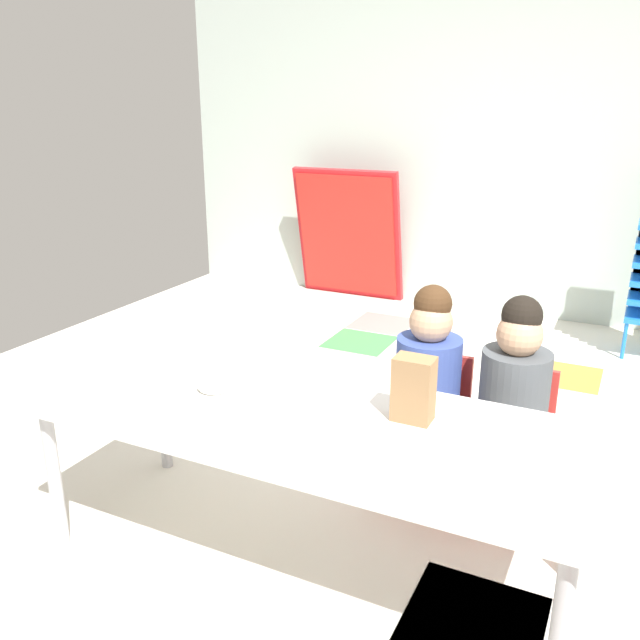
{
  "coord_description": "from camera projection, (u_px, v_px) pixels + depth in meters",
  "views": [
    {
      "loc": [
        0.77,
        -2.68,
        1.6
      ],
      "look_at": [
        -0.24,
        -0.62,
        0.84
      ],
      "focal_mm": 37.43,
      "sensor_mm": 36.0,
      "label": 1
    }
  ],
  "objects": [
    {
      "name": "ground_plane",
      "position": [
        426.0,
        463.0,
        3.11
      ],
      "size": [
        5.9,
        5.05,
        0.02
      ],
      "color": "silver"
    },
    {
      "name": "back_wall",
      "position": [
        538.0,
        153.0,
        4.88
      ],
      "size": [
        5.9,
        0.1,
        2.46
      ],
      "primitive_type": "cube",
      "color": "#B2C1B7",
      "rests_on": "ground_plane"
    },
    {
      "name": "craft_table",
      "position": [
        307.0,
        427.0,
        2.26
      ],
      "size": [
        1.93,
        0.75,
        0.59
      ],
      "color": "white",
      "rests_on": "ground_plane"
    },
    {
      "name": "seated_child_near_camera",
      "position": [
        429.0,
        374.0,
        2.67
      ],
      "size": [
        0.32,
        0.32,
        0.92
      ],
      "color": "red",
      "rests_on": "ground_plane"
    },
    {
      "name": "seated_child_middle_seat",
      "position": [
        515.0,
        390.0,
        2.53
      ],
      "size": [
        0.32,
        0.32,
        0.92
      ],
      "color": "red",
      "rests_on": "ground_plane"
    },
    {
      "name": "folded_activity_table",
      "position": [
        348.0,
        235.0,
        5.52
      ],
      "size": [
        0.9,
        0.29,
        1.09
      ],
      "color": "red",
      "rests_on": "ground_plane"
    },
    {
      "name": "paper_bag_brown",
      "position": [
        414.0,
        389.0,
        2.17
      ],
      "size": [
        0.13,
        0.09,
        0.22
      ],
      "primitive_type": "cube",
      "color": "#9E754C",
      "rests_on": "craft_table"
    },
    {
      "name": "paper_plate_near_edge",
      "position": [
        215.0,
        391.0,
        2.42
      ],
      "size": [
        0.18,
        0.18,
        0.01
      ],
      "primitive_type": "cylinder",
      "color": "white",
      "rests_on": "craft_table"
    },
    {
      "name": "paper_plate_center_table",
      "position": [
        287.0,
        424.0,
        2.17
      ],
      "size": [
        0.18,
        0.18,
        0.01
      ],
      "primitive_type": "cylinder",
      "color": "white",
      "rests_on": "craft_table"
    },
    {
      "name": "donut_powdered_on_plate",
      "position": [
        215.0,
        385.0,
        2.41
      ],
      "size": [
        0.12,
        0.12,
        0.04
      ],
      "primitive_type": "torus",
      "color": "white",
      "rests_on": "craft_table"
    }
  ]
}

